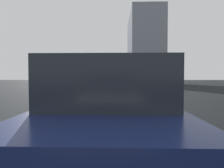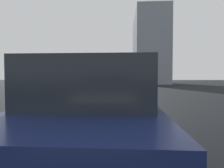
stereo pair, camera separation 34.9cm
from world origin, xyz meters
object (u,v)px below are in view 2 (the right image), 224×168
Objects in this scene: car_teal_lead at (115,84)px; car_silver_second at (110,90)px; traffic_light_near_left at (100,65)px; car_navy_third at (95,114)px; traffic_light_near_right at (97,65)px.

car_teal_lead is 1.00× the size of car_silver_second.
car_navy_third is at bearing 2.91° from traffic_light_near_left.
car_silver_second is 1.23× the size of traffic_light_near_right.
car_silver_second is at bearing 10.31° from traffic_light_near_right.
car_navy_third is 25.91m from traffic_light_near_left.
traffic_light_near_left is at bearing -175.89° from traffic_light_near_right.
car_silver_second is 1.14× the size of car_navy_third.
car_teal_lead is 1.24× the size of traffic_light_near_right.
car_silver_second is 13.35m from traffic_light_near_right.
car_teal_lead is 6.07m from traffic_light_near_right.
traffic_light_near_left is 5.98m from traffic_light_near_right.
car_teal_lead is 1.10× the size of traffic_light_near_left.
car_teal_lead is at bearing 24.17° from traffic_light_near_right.
traffic_light_near_right is (12.96, 2.40, 2.11)m from car_silver_second.
car_teal_lead is 1.14× the size of car_navy_third.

